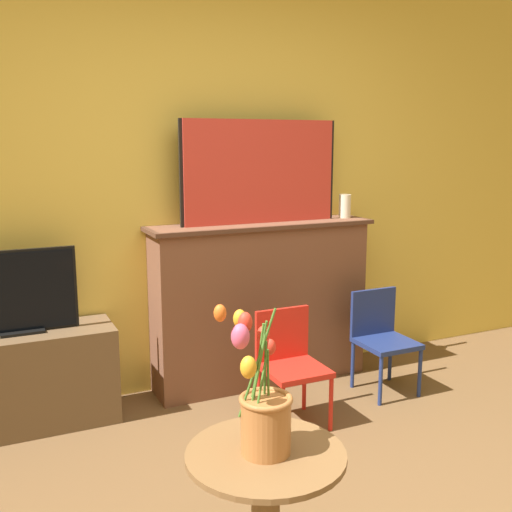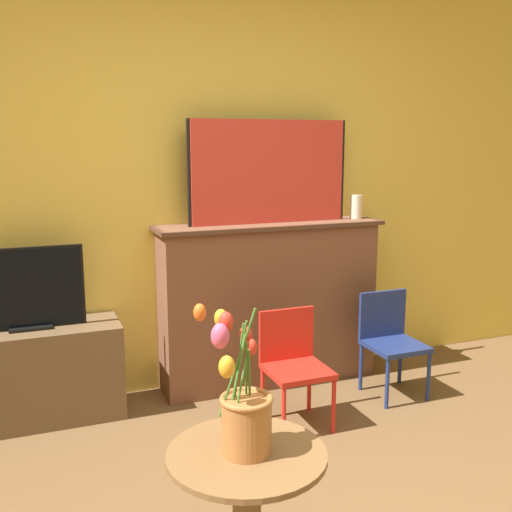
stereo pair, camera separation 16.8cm
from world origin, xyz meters
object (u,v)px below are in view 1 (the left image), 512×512
object	(u,v)px
chair_red	(290,359)
chair_blue	(381,334)
tv_monitor	(19,293)
vase_tulips	(263,409)
painting	(261,172)

from	to	relation	value
chair_red	chair_blue	xyz separation A→B (m)	(0.73, 0.15, 0.00)
chair_blue	tv_monitor	bearing A→B (deg)	169.14
chair_blue	vase_tulips	size ratio (longest dim) A/B	1.26
tv_monitor	painting	bearing A→B (deg)	1.94
chair_blue	vase_tulips	xyz separation A→B (m)	(-1.45, -1.31, 0.35)
tv_monitor	chair_blue	world-z (taller)	tv_monitor
vase_tulips	tv_monitor	bearing A→B (deg)	109.74
painting	vase_tulips	bearing A→B (deg)	-115.08
chair_blue	vase_tulips	world-z (taller)	vase_tulips
tv_monitor	chair_blue	bearing A→B (deg)	-10.86
painting	tv_monitor	distance (m)	1.56
chair_red	chair_blue	size ratio (longest dim) A/B	1.00
painting	vase_tulips	size ratio (longest dim) A/B	2.09
painting	chair_red	world-z (taller)	painting
painting	tv_monitor	world-z (taller)	painting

